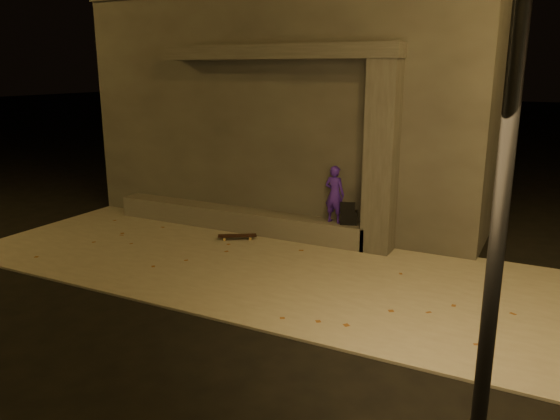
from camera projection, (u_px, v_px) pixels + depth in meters
The scene contains 9 objects.
ground at pixel (191, 308), 8.14m from camera, with size 120.00×120.00×0.00m, color black.
sidewalk at pixel (257, 265), 9.86m from camera, with size 11.00×4.40×0.04m, color slate.
building at pixel (310, 104), 13.52m from camera, with size 9.00×5.10×5.22m.
ledge at pixel (237, 219), 11.97m from camera, with size 6.00×0.55×0.45m, color #54514C.
column at pixel (381, 158), 10.16m from camera, with size 0.55×0.55×3.60m, color #363431.
canopy at pixel (278, 52), 10.69m from camera, with size 5.00×0.70×0.28m, color #363431.
skateboarder at pixel (335, 194), 10.76m from camera, with size 0.42×0.27×1.14m, color #3718A1.
backpack at pixel (349, 216), 10.73m from camera, with size 0.38×0.30×0.46m.
skateboard at pixel (237, 236), 11.27m from camera, with size 0.78×0.59×0.09m.
Camera 1 is at (4.62, -6.08, 3.46)m, focal length 35.00 mm.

